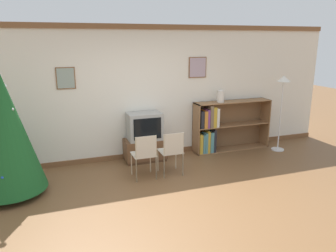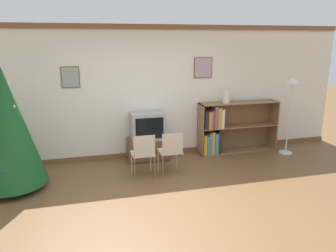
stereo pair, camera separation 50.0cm
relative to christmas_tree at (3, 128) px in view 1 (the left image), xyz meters
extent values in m
plane|color=brown|center=(2.30, -1.23, -1.10)|extent=(24.00, 24.00, 0.00)
cube|color=silver|center=(2.30, 1.05, 0.25)|extent=(9.09, 0.08, 2.70)
cube|color=brown|center=(2.30, 0.99, 1.55)|extent=(9.09, 0.03, 0.10)
cube|color=brown|center=(2.30, 0.99, -1.05)|extent=(9.09, 0.03, 0.10)
cube|color=brown|center=(1.01, 1.00, 0.61)|extent=(0.35, 0.02, 0.40)
cube|color=gray|center=(1.01, 0.98, 0.61)|extent=(0.31, 0.01, 0.37)
cube|color=brown|center=(3.69, 1.00, 0.74)|extent=(0.40, 0.02, 0.43)
cube|color=#A893A3|center=(3.69, 0.98, 0.74)|extent=(0.36, 0.01, 0.40)
cylinder|color=maroon|center=(0.00, 0.00, -1.05)|extent=(0.36, 0.36, 0.10)
cone|color=#195123|center=(0.00, 0.00, 0.00)|extent=(1.13, 1.13, 2.01)
sphere|color=silver|center=(0.17, -0.09, 0.30)|extent=(0.04, 0.04, 0.04)
sphere|color=#1E4CB2|center=(-0.03, -0.45, -0.62)|extent=(0.04, 0.04, 0.04)
sphere|color=silver|center=(0.09, 0.06, 0.63)|extent=(0.06, 0.06, 0.06)
cube|color=#4C311E|center=(2.44, 0.76, -1.08)|extent=(0.80, 0.42, 0.05)
cube|color=brown|center=(2.44, 0.76, -0.85)|extent=(0.83, 0.44, 0.40)
cube|color=#9E9E99|center=(2.44, 0.76, -0.38)|extent=(0.68, 0.42, 0.54)
cube|color=black|center=(2.44, 0.54, -0.38)|extent=(0.56, 0.01, 0.42)
cube|color=#BCB29E|center=(2.19, -0.05, -0.67)|extent=(0.40, 0.40, 0.02)
cube|color=#BCB29E|center=(2.19, -0.24, -0.47)|extent=(0.35, 0.01, 0.38)
cylinder|color=beige|center=(2.01, 0.13, -0.89)|extent=(0.02, 0.02, 0.42)
cylinder|color=beige|center=(2.37, 0.13, -0.89)|extent=(0.02, 0.02, 0.42)
cylinder|color=beige|center=(2.01, -0.23, -0.89)|extent=(0.02, 0.02, 0.42)
cylinder|color=beige|center=(2.37, -0.23, -0.89)|extent=(0.02, 0.02, 0.42)
cylinder|color=beige|center=(2.01, -0.23, -0.69)|extent=(0.02, 0.02, 0.82)
cylinder|color=beige|center=(2.37, -0.23, -0.69)|extent=(0.02, 0.02, 0.82)
cube|color=#BCB29E|center=(2.69, -0.05, -0.67)|extent=(0.40, 0.40, 0.02)
cube|color=#BCB29E|center=(2.69, -0.24, -0.47)|extent=(0.35, 0.01, 0.38)
cylinder|color=beige|center=(2.51, 0.13, -0.89)|extent=(0.02, 0.02, 0.42)
cylinder|color=beige|center=(2.87, 0.13, -0.89)|extent=(0.02, 0.02, 0.42)
cylinder|color=beige|center=(2.51, -0.23, -0.89)|extent=(0.02, 0.02, 0.42)
cylinder|color=beige|center=(2.87, -0.23, -0.89)|extent=(0.02, 0.02, 0.42)
cylinder|color=beige|center=(2.51, -0.23, -0.69)|extent=(0.02, 0.02, 0.82)
cylinder|color=beige|center=(2.87, -0.23, -0.69)|extent=(0.02, 0.02, 0.82)
cube|color=olive|center=(3.60, 0.81, -0.55)|extent=(0.02, 0.36, 1.10)
cube|color=olive|center=(5.35, 0.81, -0.55)|extent=(0.02, 0.36, 1.10)
cube|color=olive|center=(4.47, 0.81, -0.01)|extent=(1.77, 0.36, 0.02)
cube|color=olive|center=(4.47, 0.81, -1.09)|extent=(1.77, 0.36, 0.02)
cube|color=olive|center=(4.47, 0.81, -0.53)|extent=(1.73, 0.36, 0.02)
cube|color=brown|center=(4.47, 0.98, -0.55)|extent=(1.77, 0.01, 1.10)
cube|color=gold|center=(3.66, 0.77, -0.87)|extent=(0.07, 0.27, 0.42)
cube|color=teal|center=(3.73, 0.78, -0.88)|extent=(0.05, 0.31, 0.41)
cube|color=teal|center=(3.78, 0.74, -0.86)|extent=(0.05, 0.22, 0.45)
cube|color=gold|center=(3.84, 0.74, -0.84)|extent=(0.06, 0.22, 0.48)
cube|color=teal|center=(3.92, 0.74, -0.86)|extent=(0.08, 0.21, 0.45)
cube|color=#232328|center=(3.99, 0.75, -0.83)|extent=(0.05, 0.24, 0.50)
cube|color=#232328|center=(3.67, 0.75, -0.33)|extent=(0.07, 0.24, 0.37)
cube|color=orange|center=(3.75, 0.78, -0.34)|extent=(0.07, 0.30, 0.36)
cube|color=#7A3D7F|center=(3.82, 0.76, -0.32)|extent=(0.05, 0.26, 0.39)
cube|color=#756047|center=(3.89, 0.77, -0.28)|extent=(0.07, 0.28, 0.48)
cube|color=gold|center=(3.97, 0.76, -0.30)|extent=(0.07, 0.26, 0.44)
cube|color=silver|center=(4.04, 0.75, -0.32)|extent=(0.06, 0.23, 0.41)
cylinder|color=silver|center=(4.16, 0.80, 0.12)|extent=(0.16, 0.16, 0.25)
torus|color=silver|center=(4.16, 0.80, 0.25)|extent=(0.14, 0.14, 0.03)
cylinder|color=silver|center=(5.43, 0.38, -1.09)|extent=(0.28, 0.28, 0.03)
cylinder|color=silver|center=(5.43, 0.38, -0.32)|extent=(0.03, 0.03, 1.52)
cone|color=white|center=(5.43, 0.38, 0.50)|extent=(0.28, 0.28, 0.12)
camera|label=1|loc=(0.74, -5.37, 1.31)|focal=35.00mm
camera|label=2|loc=(1.22, -5.52, 1.31)|focal=35.00mm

